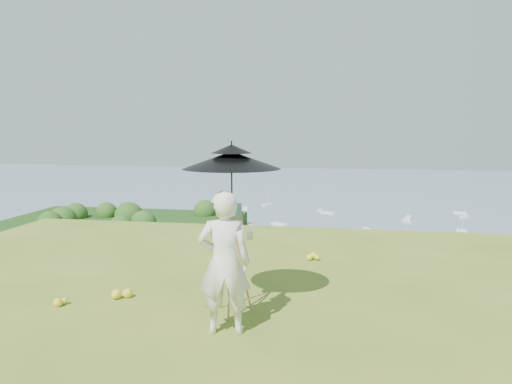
# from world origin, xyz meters

# --- Properties ---
(ground) EXTENTS (14.00, 14.00, 0.00)m
(ground) POSITION_xyz_m (0.00, 0.00, 0.00)
(ground) COLOR #526F1F
(ground) RESTS_ON ground
(shoreline_tier) EXTENTS (170.00, 28.00, 8.00)m
(shoreline_tier) POSITION_xyz_m (0.00, 75.00, -36.00)
(shoreline_tier) COLOR #686353
(shoreline_tier) RESTS_ON bay_water
(bay_water) EXTENTS (700.00, 700.00, 0.00)m
(bay_water) POSITION_xyz_m (0.00, 240.00, -34.00)
(bay_water) COLOR #7693A8
(bay_water) RESTS_ON ground
(peninsula) EXTENTS (90.00, 60.00, 12.00)m
(peninsula) POSITION_xyz_m (-75.00, 155.00, -29.00)
(peninsula) COLOR black
(peninsula) RESTS_ON bay_water
(slope_trees) EXTENTS (110.00, 50.00, 6.00)m
(slope_trees) POSITION_xyz_m (0.00, 35.00, -15.00)
(slope_trees) COLOR #265118
(slope_trees) RESTS_ON forest_slope
(harbor_town) EXTENTS (110.00, 22.00, 5.00)m
(harbor_town) POSITION_xyz_m (0.00, 75.00, -29.50)
(harbor_town) COLOR silver
(harbor_town) RESTS_ON shoreline_tier
(moored_boats) EXTENTS (140.00, 140.00, 0.70)m
(moored_boats) POSITION_xyz_m (-12.50, 161.00, -33.65)
(moored_boats) COLOR white
(moored_boats) RESTS_ON bay_water
(wildflowers) EXTENTS (10.00, 10.50, 0.12)m
(wildflowers) POSITION_xyz_m (0.00, 0.25, 0.06)
(wildflowers) COLOR yellow
(wildflowers) RESTS_ON ground
(painter) EXTENTS (0.67, 0.50, 1.66)m
(painter) POSITION_xyz_m (-0.59, 0.57, 0.83)
(painter) COLOR silver
(painter) RESTS_ON ground
(field_easel) EXTENTS (0.65, 0.65, 1.44)m
(field_easel) POSITION_xyz_m (-0.63, 1.18, 0.72)
(field_easel) COLOR #A57745
(field_easel) RESTS_ON ground
(sun_umbrella) EXTENTS (1.44, 1.44, 1.02)m
(sun_umbrella) POSITION_xyz_m (-0.64, 1.21, 1.69)
(sun_umbrella) COLOR black
(sun_umbrella) RESTS_ON field_easel
(painter_cap) EXTENTS (0.23, 0.26, 0.10)m
(painter_cap) POSITION_xyz_m (-0.59, 0.57, 1.62)
(painter_cap) COLOR #BC6A67
(painter_cap) RESTS_ON painter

